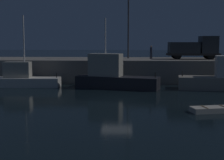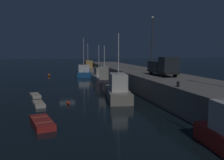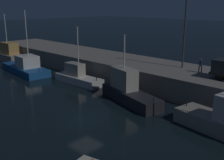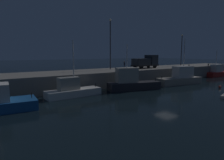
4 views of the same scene
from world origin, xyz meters
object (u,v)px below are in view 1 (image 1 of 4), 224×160
object	(u,v)px
lamp_post_west	(128,14)
utility_truck	(195,48)
dinghy_red_small	(214,109)
dockworker	(151,51)
fishing_boat_grey	(113,76)
fishing_trawler_red	(22,78)

from	to	relation	value
lamp_post_west	utility_truck	size ratio (longest dim) A/B	1.56
utility_truck	dinghy_red_small	bearing A→B (deg)	-96.75
dinghy_red_small	utility_truck	distance (m)	18.04
utility_truck	lamp_post_west	bearing A→B (deg)	168.97
dockworker	fishing_boat_grey	bearing A→B (deg)	-119.93
dockworker	dinghy_red_small	bearing A→B (deg)	-80.80
fishing_boat_grey	dockworker	world-z (taller)	fishing_boat_grey
fishing_trawler_red	fishing_boat_grey	xyz separation A→B (m)	(9.45, -0.72, 0.34)
lamp_post_west	fishing_boat_grey	bearing A→B (deg)	-100.16
fishing_boat_grey	fishing_trawler_red	bearing A→B (deg)	175.67
fishing_boat_grey	lamp_post_west	bearing A→B (deg)	79.84
fishing_trawler_red	utility_truck	distance (m)	19.83
lamp_post_west	utility_truck	xyz separation A→B (m)	(7.78, -1.52, -4.06)
fishing_boat_grey	dockworker	distance (m)	8.75
fishing_boat_grey	utility_truck	bearing A→B (deg)	35.64
fishing_boat_grey	utility_truck	xyz separation A→B (m)	(9.24, 6.62, 2.72)
fishing_boat_grey	dinghy_red_small	world-z (taller)	fishing_boat_grey
fishing_trawler_red	dockworker	bearing A→B (deg)	25.79
fishing_trawler_red	dinghy_red_small	bearing A→B (deg)	-34.96
fishing_trawler_red	fishing_boat_grey	distance (m)	9.48
lamp_post_west	utility_truck	bearing A→B (deg)	-11.03
dinghy_red_small	lamp_post_west	xyz separation A→B (m)	(-5.70, 19.04, 7.81)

